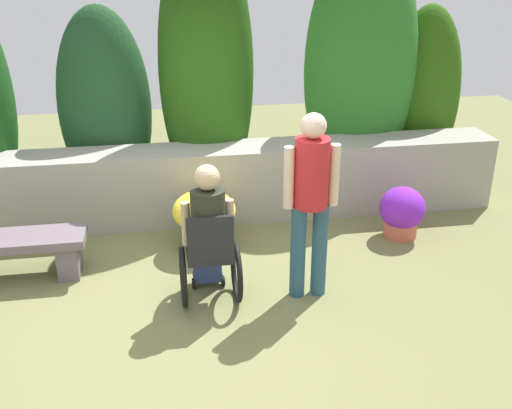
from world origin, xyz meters
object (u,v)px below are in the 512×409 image
Objects in this scene: flower_pot_purple_near at (402,212)px; flower_pot_terracotta_by_wall at (204,215)px; person_in_wheelchair at (209,239)px; person_standing_companion at (311,195)px; stone_bench at (15,251)px.

flower_pot_terracotta_by_wall is (-2.16, 0.10, 0.08)m from flower_pot_purple_near.
person_in_wheelchair reaches higher than flower_pot_purple_near.
person_standing_companion is (0.90, -0.05, 0.38)m from person_in_wheelchair.
person_in_wheelchair reaches higher than stone_bench.
flower_pot_purple_near is at bearing 44.49° from person_standing_companion.
stone_bench is 1.89m from flower_pot_terracotta_by_wall.
person_standing_companion is at bearing -51.83° from flower_pot_terracotta_by_wall.
flower_pot_purple_near is at bearing -2.56° from flower_pot_terracotta_by_wall.
person_standing_companion is 2.60× the size of flower_pot_terracotta_by_wall.
person_standing_companion is 1.52m from flower_pot_terracotta_by_wall.
stone_bench is 0.78× the size of person_standing_companion.
person_standing_companion is 1.78m from flower_pot_purple_near.
stone_bench is 4.02m from flower_pot_purple_near.
flower_pot_purple_near is at bearing 28.51° from person_in_wheelchair.
person_standing_companion reaches higher than person_in_wheelchair.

